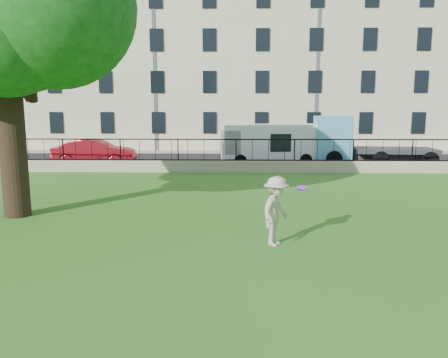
{
  "coord_description": "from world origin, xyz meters",
  "views": [
    {
      "loc": [
        -0.1,
        -10.4,
        3.29
      ],
      "look_at": [
        -0.42,
        3.5,
        1.02
      ],
      "focal_mm": 35.0,
      "sensor_mm": 36.0,
      "label": 1
    }
  ],
  "objects_px": {
    "frisbee": "(302,188)",
    "white_van": "(270,144)",
    "blue_truck": "(373,141)",
    "red_sedan": "(95,152)",
    "man": "(276,211)"
  },
  "relations": [
    {
      "from": "red_sedan",
      "to": "white_van",
      "type": "bearing_deg",
      "value": -86.65
    },
    {
      "from": "blue_truck",
      "to": "white_van",
      "type": "bearing_deg",
      "value": -176.55
    },
    {
      "from": "man",
      "to": "red_sedan",
      "type": "xyz_separation_m",
      "value": [
        -9.03,
        14.56,
        -0.08
      ]
    },
    {
      "from": "red_sedan",
      "to": "blue_truck",
      "type": "height_order",
      "value": "blue_truck"
    },
    {
      "from": "man",
      "to": "white_van",
      "type": "bearing_deg",
      "value": 25.45
    },
    {
      "from": "white_van",
      "to": "red_sedan",
      "type": "bearing_deg",
      "value": 178.22
    },
    {
      "from": "blue_truck",
      "to": "man",
      "type": "bearing_deg",
      "value": -110.27
    },
    {
      "from": "frisbee",
      "to": "red_sedan",
      "type": "height_order",
      "value": "red_sedan"
    },
    {
      "from": "frisbee",
      "to": "white_van",
      "type": "height_order",
      "value": "white_van"
    },
    {
      "from": "red_sedan",
      "to": "blue_truck",
      "type": "bearing_deg",
      "value": -89.12
    },
    {
      "from": "frisbee",
      "to": "white_van",
      "type": "bearing_deg",
      "value": 88.66
    },
    {
      "from": "white_van",
      "to": "frisbee",
      "type": "bearing_deg",
      "value": -98.77
    },
    {
      "from": "frisbee",
      "to": "red_sedan",
      "type": "xyz_separation_m",
      "value": [
        -9.77,
        13.7,
        -0.49
      ]
    },
    {
      "from": "frisbee",
      "to": "red_sedan",
      "type": "distance_m",
      "value": 16.84
    },
    {
      "from": "white_van",
      "to": "blue_truck",
      "type": "xyz_separation_m",
      "value": [
        6.03,
        -0.11,
        0.24
      ]
    }
  ]
}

